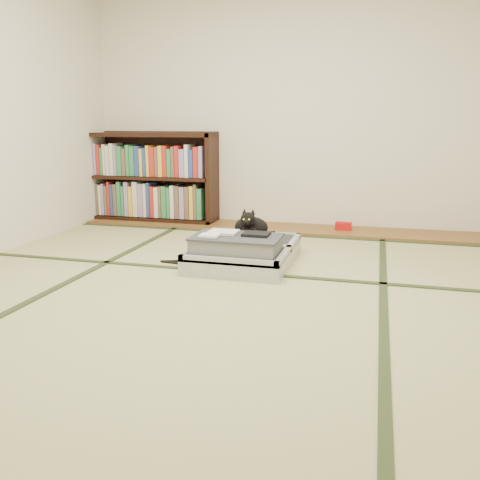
# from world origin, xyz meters

# --- Properties ---
(floor) EXTENTS (4.50, 4.50, 0.00)m
(floor) POSITION_xyz_m (0.00, 0.00, 0.00)
(floor) COLOR tan
(floor) RESTS_ON ground
(wood_strip) EXTENTS (4.00, 0.50, 0.02)m
(wood_strip) POSITION_xyz_m (0.00, 2.00, 0.01)
(wood_strip) COLOR brown
(wood_strip) RESTS_ON ground
(red_item) EXTENTS (0.15, 0.10, 0.07)m
(red_item) POSITION_xyz_m (0.63, 2.03, 0.06)
(red_item) COLOR #BC0F0F
(red_item) RESTS_ON wood_strip
(room_shell) EXTENTS (4.50, 4.50, 4.50)m
(room_shell) POSITION_xyz_m (0.00, 0.00, 1.46)
(room_shell) COLOR white
(room_shell) RESTS_ON ground
(tatami_borders) EXTENTS (4.00, 4.50, 0.01)m
(tatami_borders) POSITION_xyz_m (0.00, 0.49, 0.00)
(tatami_borders) COLOR #2D381E
(tatami_borders) RESTS_ON ground
(bookcase) EXTENTS (1.47, 0.34, 0.95)m
(bookcase) POSITION_xyz_m (-1.43, 2.07, 0.45)
(bookcase) COLOR black
(bookcase) RESTS_ON wood_strip
(suitcase) EXTENTS (0.70, 0.93, 0.27)m
(suitcase) POSITION_xyz_m (-0.00, 0.64, 0.10)
(suitcase) COLOR silver
(suitcase) RESTS_ON floor
(cat) EXTENTS (0.31, 0.31, 0.25)m
(cat) POSITION_xyz_m (-0.02, 0.93, 0.23)
(cat) COLOR black
(cat) RESTS_ON suitcase
(cable_coil) EXTENTS (0.10, 0.10, 0.02)m
(cable_coil) POSITION_xyz_m (0.16, 0.97, 0.14)
(cable_coil) COLOR white
(cable_coil) RESTS_ON suitcase
(hanger) EXTENTS (0.42, 0.21, 0.01)m
(hanger) POSITION_xyz_m (-0.40, 0.53, 0.01)
(hanger) COLOR black
(hanger) RESTS_ON floor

